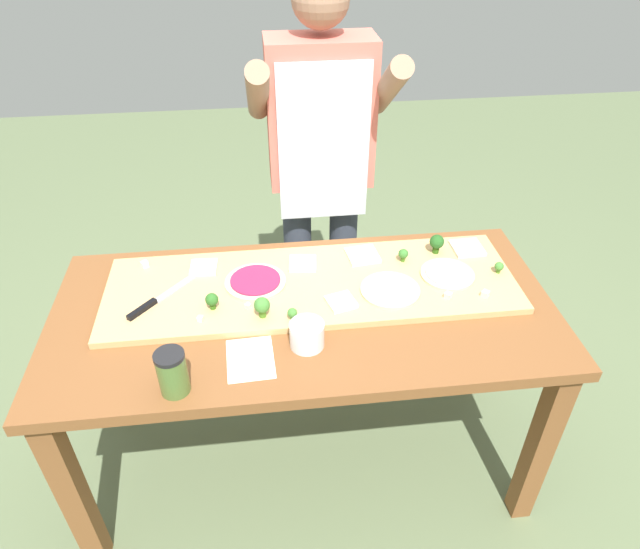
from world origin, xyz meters
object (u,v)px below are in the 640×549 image
pizza_slice_far_left (362,255)px  cheese_crumble_c (200,319)px  broccoli_floret_front_left (212,300)px  pizza_whole_white_garlic (390,290)px  broccoli_floret_center_left (499,267)px  prep_table (305,332)px  broccoli_floret_back_left (292,313)px  broccoli_floret_back_mid (437,242)px  broccoli_floret_front_mid (262,306)px  pizza_whole_cheese_artichoke (447,274)px  flour_cup (307,336)px  cheese_crumble_a (248,306)px  recipe_note (250,359)px  cheese_crumble_d (448,295)px  pizza_slice_far_right (303,263)px  sauce_jar (172,373)px  pizza_slice_near_left (341,302)px  cheese_crumble_b (145,264)px  cook_center (321,158)px  chefs_knife (154,302)px  pizza_slice_center (204,267)px  broccoli_floret_front_right (403,254)px  pizza_slice_near_right (467,248)px

pizza_slice_far_left → cheese_crumble_c: (-0.56, -0.28, 0.00)m
broccoli_floret_front_left → pizza_whole_white_garlic: bearing=1.7°
pizza_whole_white_garlic → broccoli_floret_center_left: (0.39, 0.06, 0.02)m
prep_table → broccoli_floret_back_left: size_ratio=38.84×
broccoli_floret_back_mid → broccoli_floret_front_mid: broccoli_floret_back_mid is taller
pizza_whole_cheese_artichoke → broccoli_floret_front_left: bearing=-174.2°
broccoli_floret_back_left → flour_cup: bearing=-69.2°
cheese_crumble_a → recipe_note: bearing=-89.5°
broccoli_floret_front_mid → cheese_crumble_d: 0.60m
pizza_slice_far_right → pizza_slice_far_left: bearing=6.4°
broccoli_floret_front_left → sauce_jar: size_ratio=0.42×
prep_table → cheese_crumble_a: bearing=-176.6°
broccoli_floret_back_mid → broccoli_floret_back_left: bearing=-150.5°
pizza_whole_white_garlic → broccoli_floret_front_mid: broccoli_floret_front_mid is taller
broccoli_floret_front_left → broccoli_floret_front_mid: bearing=-20.9°
pizza_whole_white_garlic → broccoli_floret_center_left: bearing=8.5°
pizza_slice_far_left → broccoli_floret_back_left: bearing=-131.5°
cheese_crumble_d → recipe_note: size_ratio=0.11×
pizza_whole_white_garlic → broccoli_floret_front_left: broccoli_floret_front_left is taller
cheese_crumble_c → pizza_whole_white_garlic: bearing=7.0°
pizza_slice_near_left → broccoli_floret_front_mid: 0.26m
prep_table → pizza_slice_near_left: 0.18m
prep_table → broccoli_floret_front_left: broccoli_floret_front_left is taller
prep_table → cheese_crumble_b: bearing=154.4°
pizza_slice_near_left → broccoli_floret_front_left: 0.41m
prep_table → sauce_jar: (-0.38, -0.31, 0.18)m
flour_cup → pizza_whole_cheese_artichoke: bearing=27.0°
cook_center → broccoli_floret_front_left: bearing=-123.2°
chefs_knife → pizza_slice_center: (0.15, 0.17, -0.00)m
cheese_crumble_a → cheese_crumble_d: size_ratio=0.81×
pizza_whole_cheese_artichoke → cheese_crumble_a: size_ratio=11.49×
chefs_knife → broccoli_floret_front_right: 0.86m
pizza_slice_far_left → sauce_jar: sauce_jar is taller
pizza_whole_cheese_artichoke → broccoli_floret_center_left: broccoli_floret_center_left is taller
pizza_slice_center → pizza_slice_far_right: bearing=-2.7°
pizza_slice_center → broccoli_floret_front_left: size_ratio=1.59×
chefs_knife → broccoli_floret_center_left: bearing=1.5°
pizza_slice_far_left → recipe_note: 0.60m
prep_table → pizza_whole_white_garlic: 0.32m
broccoli_floret_back_left → pizza_slice_near_left: bearing=20.2°
chefs_knife → broccoli_floret_front_right: (0.85, 0.14, 0.02)m
pizza_whole_cheese_artichoke → cheese_crumble_c: (-0.82, -0.14, 0.00)m
broccoli_floret_front_right → pizza_slice_near_right: bearing=10.0°
broccoli_floret_center_left → broccoli_floret_back_mid: bearing=141.0°
pizza_slice_far_left → sauce_jar: bearing=-138.7°
pizza_slice_near_right → flour_cup: size_ratio=1.04×
broccoli_floret_front_right → cheese_crumble_a: broccoli_floret_front_right is taller
pizza_slice_center → broccoli_floret_back_mid: (0.83, 0.00, 0.04)m
pizza_whole_cheese_artichoke → pizza_slice_near_left: 0.40m
pizza_slice_far_left → broccoli_floret_front_right: broccoli_floret_front_right is taller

